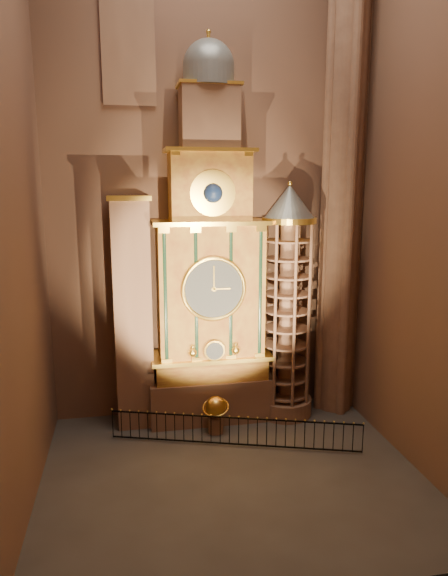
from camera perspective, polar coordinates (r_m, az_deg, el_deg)
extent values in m
plane|color=#383330|center=(20.42, 0.95, -20.01)|extent=(14.00, 14.00, 0.00)
plane|color=brown|center=(23.32, -2.06, 12.28)|extent=(22.00, 0.00, 22.00)
plane|color=brown|center=(17.38, -22.67, 11.72)|extent=(0.00, 22.00, 22.00)
plane|color=brown|center=(20.07, 21.45, 11.66)|extent=(0.00, 22.00, 22.00)
cube|color=#8C634C|center=(24.33, -1.51, -11.94)|extent=(5.60, 2.20, 2.00)
cube|color=brown|center=(23.77, -1.53, -8.62)|extent=(5.00, 2.00, 1.00)
cube|color=#FCCA4A|center=(23.54, -1.52, -7.40)|extent=(5.40, 2.30, 0.18)
cube|color=brown|center=(22.81, -1.58, -0.33)|extent=(4.60, 2.00, 6.00)
cylinder|color=black|center=(21.74, -6.55, -1.00)|extent=(0.32, 0.32, 5.60)
cylinder|color=black|center=(21.87, -3.15, -0.86)|extent=(0.32, 0.32, 5.60)
cylinder|color=black|center=(22.12, 0.70, -0.71)|extent=(0.32, 0.32, 5.60)
cylinder|color=black|center=(22.41, 3.96, -0.57)|extent=(0.32, 0.32, 5.60)
cube|color=#FCCA4A|center=(22.34, -1.60, 7.32)|extent=(5.00, 2.25, 0.18)
cylinder|color=#2D3033|center=(21.78, -1.15, -0.09)|extent=(2.60, 0.12, 2.60)
torus|color=#FCCA4A|center=(21.73, -1.13, -0.12)|extent=(2.80, 0.16, 2.80)
cylinder|color=#FCCA4A|center=(22.33, -1.06, -6.97)|extent=(0.90, 0.10, 0.90)
sphere|color=#FCCA4A|center=(22.26, -3.51, -7.19)|extent=(0.36, 0.36, 0.36)
sphere|color=#FCCA4A|center=(22.57, 1.31, -6.91)|extent=(0.36, 0.36, 0.36)
cube|color=brown|center=(22.33, -1.64, 11.04)|extent=(3.40, 1.80, 3.00)
sphere|color=#0D1F44|center=(21.44, -1.24, 10.49)|extent=(0.80, 0.80, 0.80)
cube|color=#FCCA4A|center=(22.33, -1.65, 15.02)|extent=(3.80, 2.00, 0.15)
cube|color=#8C634C|center=(22.49, -1.69, 18.19)|extent=(2.40, 1.60, 2.60)
sphere|color=slate|center=(22.83, -1.72, 23.43)|extent=(2.10, 2.10, 2.10)
cylinder|color=#FCCA4A|center=(23.04, -1.74, 25.62)|extent=(0.14, 0.14, 0.80)
cube|color=#8C634C|center=(22.75, -10.06, -3.13)|extent=(1.60, 1.40, 10.00)
cube|color=#FCCA4A|center=(22.93, -9.86, -8.23)|extent=(1.35, 0.10, 2.10)
cube|color=#441312|center=(22.88, -9.86, -8.28)|extent=(1.05, 0.04, 1.75)
cube|color=#FCCA4A|center=(22.20, -10.09, -1.90)|extent=(1.35, 0.10, 2.10)
cube|color=#441312|center=(22.14, -10.09, -1.93)|extent=(1.05, 0.04, 1.75)
cube|color=#FCCA4A|center=(21.76, -10.33, 4.78)|extent=(1.35, 0.10, 2.10)
cube|color=#441312|center=(21.70, -10.33, 4.76)|extent=(1.05, 0.04, 1.75)
cube|color=#FCCA4A|center=(22.05, -10.52, 9.81)|extent=(1.80, 1.60, 0.20)
cylinder|color=#8C634C|center=(25.06, 6.73, -12.79)|extent=(2.50, 2.50, 0.80)
cylinder|color=#8C634C|center=(23.58, 6.98, -2.77)|extent=(0.70, 0.70, 8.20)
cylinder|color=#FCCA4A|center=(22.92, 7.24, 7.46)|extent=(2.40, 2.40, 0.25)
cone|color=slate|center=(22.88, 7.29, 9.46)|extent=(2.30, 2.30, 1.50)
sphere|color=#FCCA4A|center=(22.87, 7.34, 11.47)|extent=(0.20, 0.20, 0.20)
cylinder|color=#8C634C|center=(24.08, 13.15, 11.97)|extent=(1.60, 1.60, 22.00)
cylinder|color=#8C634C|center=(24.42, 14.91, 11.88)|extent=(0.44, 0.44, 22.00)
cylinder|color=#8C634C|center=(23.77, 11.35, 12.06)|extent=(0.44, 0.44, 22.00)
cylinder|color=#8C634C|center=(24.82, 12.39, 11.98)|extent=(0.44, 0.44, 22.00)
cylinder|color=#8C634C|center=(23.35, 13.96, 11.96)|extent=(0.44, 0.44, 22.00)
cube|color=navy|center=(23.72, -10.63, 25.53)|extent=(2.00, 0.10, 5.00)
cube|color=#8C634C|center=(23.66, -10.63, 25.57)|extent=(2.20, 0.06, 5.20)
cylinder|color=#8C634C|center=(23.15, -0.92, -14.95)|extent=(0.63, 0.63, 0.73)
sphere|color=gold|center=(22.79, -0.93, -13.07)|extent=(0.94, 0.94, 0.94)
torus|color=gold|center=(22.79, -0.93, -13.07)|extent=(1.47, 1.43, 0.51)
cube|color=black|center=(21.67, 1.13, -14.22)|extent=(9.87, 3.25, 0.05)
cube|color=black|center=(22.20, 1.12, -16.93)|extent=(9.87, 3.25, 0.05)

